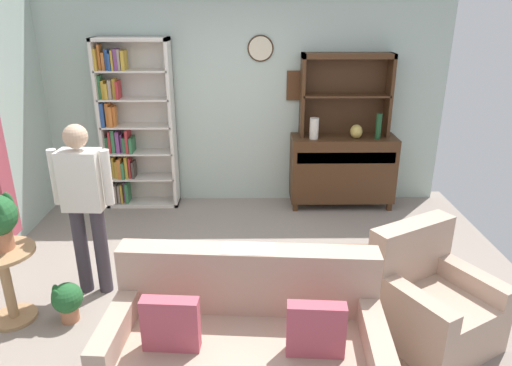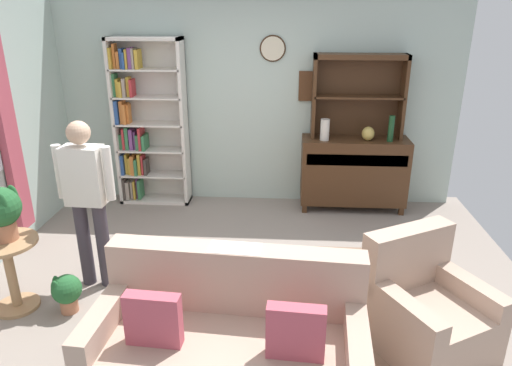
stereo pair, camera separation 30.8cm
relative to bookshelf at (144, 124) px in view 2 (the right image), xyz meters
The scene contains 17 objects.
ground_plane 2.63m from the bookshelf, 53.65° to the right, with size 5.40×4.60×0.02m, color gray.
wall_back 1.49m from the bookshelf, ahead, with size 5.00×0.09×2.80m.
area_rug 2.96m from the bookshelf, 54.00° to the right, with size 2.49×2.18×0.01m, color #846651.
bookshelf is the anchor object (origin of this frame).
sideboard 2.70m from the bookshelf, ahead, with size 1.30×0.45×0.92m.
sideboard_hutch 2.70m from the bookshelf, ahead, with size 1.10×0.26×1.00m.
vase_tall 2.26m from the bookshelf, ahead, with size 0.11×0.11×0.26m, color beige.
vase_round 2.78m from the bookshelf, ahead, with size 0.15×0.15×0.17m, color tan.
bottle_wine 3.04m from the bookshelf, ahead, with size 0.07×0.07×0.31m, color #194223.
couch_floral 3.52m from the bookshelf, 65.34° to the right, with size 1.86×0.98×0.90m.
armchair_floral 3.98m from the bookshelf, 42.82° to the right, with size 1.03×1.05×0.88m.
plant_stand 2.54m from the bookshelf, 101.77° to the right, with size 0.52×0.52×0.64m.
potted_plant_large 2.43m from the bookshelf, 101.75° to the right, with size 0.33×0.33×0.45m.
potted_plant_small 2.58m from the bookshelf, 90.73° to the right, with size 0.25×0.25×0.34m.
person_reading 2.00m from the bookshelf, 88.29° to the right, with size 0.52×0.22×1.56m.
coffee_table 2.75m from the bookshelf, 57.60° to the right, with size 0.80×0.50×0.42m.
book_stack 2.64m from the bookshelf, 59.00° to the right, with size 0.22×0.16×0.09m.
Camera 2 is at (0.35, -3.73, 2.47)m, focal length 32.81 mm.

